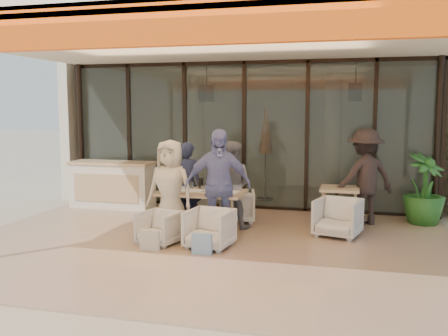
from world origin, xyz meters
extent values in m
plane|color=#C6B293|center=(0.00, 0.00, 0.00)|extent=(70.00, 70.00, 0.00)
cube|color=#A57F65|center=(0.00, 0.00, 0.01)|extent=(8.00, 6.00, 0.01)
cube|color=silver|center=(0.00, 0.00, 3.30)|extent=(8.00, 6.00, 0.20)
cube|color=#FF580D|center=(0.00, -2.94, 3.02)|extent=(8.00, 0.12, 0.45)
cube|color=orange|center=(0.00, -2.25, 3.14)|extent=(8.00, 1.50, 0.06)
cylinder|color=black|center=(-3.88, 2.88, 1.60)|extent=(0.12, 0.12, 3.20)
cylinder|color=black|center=(3.88, 2.88, 1.60)|extent=(0.12, 0.12, 3.20)
cube|color=#9EADA3|center=(0.00, 3.00, 1.60)|extent=(8.00, 0.03, 3.20)
cube|color=black|center=(0.00, 3.00, 0.04)|extent=(8.00, 0.10, 0.08)
cube|color=black|center=(0.00, 3.00, 3.16)|extent=(8.00, 0.10, 0.08)
cube|color=black|center=(-4.00, 3.00, 1.60)|extent=(0.08, 0.10, 3.20)
cube|color=black|center=(-2.70, 3.00, 1.60)|extent=(0.08, 0.10, 3.20)
cube|color=black|center=(-1.35, 3.00, 1.60)|extent=(0.08, 0.10, 3.20)
cube|color=black|center=(0.00, 3.00, 1.60)|extent=(0.08, 0.10, 3.20)
cube|color=black|center=(1.35, 3.00, 1.60)|extent=(0.08, 0.10, 3.20)
cube|color=black|center=(2.70, 3.00, 1.60)|extent=(0.08, 0.10, 3.20)
cube|color=black|center=(4.00, 3.00, 1.60)|extent=(0.08, 0.10, 3.20)
cube|color=silver|center=(0.00, 6.50, 1.70)|extent=(9.00, 0.25, 3.40)
cube|color=silver|center=(-4.40, 4.75, 1.70)|extent=(0.25, 3.50, 3.40)
cube|color=silver|center=(0.00, 4.75, 3.40)|extent=(9.00, 3.50, 0.25)
cube|color=tan|center=(0.00, 4.75, 0.01)|extent=(8.00, 3.50, 0.02)
cylinder|color=silver|center=(-1.60, 4.60, 1.50)|extent=(0.40, 0.40, 3.00)
cylinder|color=silver|center=(1.80, 4.60, 1.50)|extent=(0.40, 0.40, 3.00)
cylinder|color=black|center=(-1.20, 4.20, 3.00)|extent=(0.03, 0.03, 0.70)
cube|color=black|center=(-1.20, 4.20, 2.55)|extent=(0.30, 0.30, 0.40)
sphere|color=#FFBF72|center=(-1.20, 4.20, 2.55)|extent=(0.18, 0.18, 0.18)
cylinder|color=black|center=(2.30, 4.20, 3.00)|extent=(0.03, 0.03, 0.70)
cube|color=black|center=(2.30, 4.20, 2.55)|extent=(0.30, 0.30, 0.40)
sphere|color=#FFBF72|center=(2.30, 4.20, 2.55)|extent=(0.18, 0.18, 0.18)
cylinder|color=black|center=(0.30, 4.00, 0.05)|extent=(0.40, 0.40, 0.05)
cylinder|color=black|center=(0.30, 4.00, 1.05)|extent=(0.04, 0.04, 2.10)
cone|color=#E44A13|center=(0.30, 4.00, 1.70)|extent=(0.32, 0.32, 1.10)
cube|color=silver|center=(-2.80, 2.30, 0.50)|extent=(1.80, 0.60, 1.00)
cube|color=tan|center=(-2.80, 2.30, 1.01)|extent=(1.85, 0.65, 0.06)
cube|color=tan|center=(-2.80, 1.99, 0.50)|extent=(1.50, 0.02, 0.60)
cube|color=tan|center=(-0.27, 0.75, 0.72)|extent=(1.50, 0.90, 0.05)
cube|color=white|center=(-0.27, 0.75, 0.74)|extent=(1.30, 0.35, 0.01)
cylinder|color=tan|center=(-0.89, 0.43, 0.35)|extent=(0.06, 0.06, 0.70)
cylinder|color=tan|center=(0.35, 0.43, 0.35)|extent=(0.06, 0.06, 0.70)
cylinder|color=tan|center=(-0.89, 1.07, 0.35)|extent=(0.06, 0.06, 0.70)
cylinder|color=tan|center=(0.35, 1.07, 0.35)|extent=(0.06, 0.06, 0.70)
cylinder|color=white|center=(-0.72, 0.60, 0.81)|extent=(0.06, 0.06, 0.11)
cylinder|color=white|center=(-0.52, 0.95, 0.81)|extent=(0.06, 0.06, 0.11)
cylinder|color=white|center=(-0.22, 0.65, 0.81)|extent=(0.06, 0.06, 0.11)
cylinder|color=white|center=(0.03, 0.93, 0.81)|extent=(0.06, 0.06, 0.11)
cylinder|color=white|center=(0.23, 0.55, 0.81)|extent=(0.06, 0.06, 0.11)
cylinder|color=white|center=(-0.82, 0.80, 0.81)|extent=(0.06, 0.06, 0.11)
cylinder|color=brown|center=(-0.82, 0.90, 0.83)|extent=(0.07, 0.07, 0.16)
cylinder|color=black|center=(-0.37, 1.03, 0.83)|extent=(0.09, 0.09, 0.17)
cylinder|color=black|center=(-0.37, 1.03, 0.93)|extent=(0.10, 0.10, 0.01)
cylinder|color=white|center=(-0.72, 0.45, 0.76)|extent=(0.22, 0.22, 0.01)
cylinder|color=white|center=(0.18, 0.45, 0.76)|extent=(0.22, 0.22, 0.01)
cylinder|color=white|center=(-0.72, 1.07, 0.76)|extent=(0.22, 0.22, 0.01)
cylinder|color=white|center=(0.18, 1.07, 0.76)|extent=(0.22, 0.22, 0.01)
imported|color=silver|center=(-0.69, 1.70, 0.30)|extent=(0.75, 0.73, 0.60)
imported|color=silver|center=(0.15, 1.70, 0.34)|extent=(0.80, 0.77, 0.69)
imported|color=silver|center=(-0.69, -0.20, 0.31)|extent=(0.71, 0.68, 0.61)
imported|color=silver|center=(0.15, -0.20, 0.35)|extent=(0.75, 0.71, 0.69)
imported|color=#171E32|center=(-0.69, 1.20, 0.79)|extent=(0.63, 0.47, 1.58)
imported|color=#5C5C60|center=(0.15, 1.20, 0.81)|extent=(0.81, 0.64, 1.61)
imported|color=beige|center=(-0.69, 0.30, 0.84)|extent=(0.86, 0.61, 1.67)
imported|color=#6771AC|center=(0.15, 0.30, 0.93)|extent=(1.18, 0.81, 1.87)
cube|color=silver|center=(-0.69, -0.60, 0.17)|extent=(0.30, 0.10, 0.34)
cube|color=#99BFD8|center=(0.15, -0.60, 0.17)|extent=(0.30, 0.10, 0.34)
cube|color=tan|center=(2.08, 1.78, 0.72)|extent=(0.70, 0.70, 0.05)
cylinder|color=tan|center=(1.80, 1.50, 0.35)|extent=(0.05, 0.05, 0.70)
cylinder|color=tan|center=(2.36, 1.50, 0.35)|extent=(0.05, 0.05, 0.70)
cylinder|color=tan|center=(1.80, 2.06, 0.35)|extent=(0.05, 0.05, 0.70)
cylinder|color=tan|center=(2.36, 2.06, 0.35)|extent=(0.05, 0.05, 0.70)
imported|color=silver|center=(2.08, 1.03, 0.37)|extent=(0.86, 0.83, 0.74)
imported|color=black|center=(2.53, 2.05, 0.91)|extent=(1.36, 1.19, 1.82)
imported|color=#1E5919|center=(3.62, 2.38, 0.68)|extent=(1.07, 1.07, 1.36)
camera|label=1|loc=(2.32, -7.55, 2.21)|focal=40.00mm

